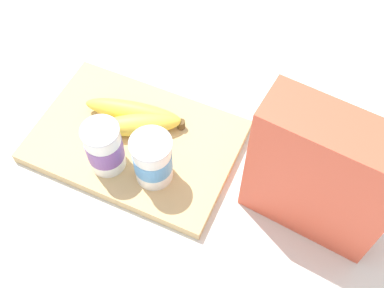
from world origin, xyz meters
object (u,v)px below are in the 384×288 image
(cereal_box, at_px, (321,177))
(cutting_board, at_px, (136,141))
(yogurt_cup_back, at_px, (104,147))
(banana_bunch, at_px, (136,118))
(yogurt_cup_front, at_px, (153,160))

(cereal_box, bearing_deg, cutting_board, -175.05)
(cereal_box, xyz_separation_m, yogurt_cup_back, (0.33, 0.06, -0.05))
(cereal_box, distance_m, banana_bunch, 0.34)
(yogurt_cup_back, height_order, banana_bunch, yogurt_cup_back)
(cereal_box, distance_m, yogurt_cup_front, 0.26)
(cutting_board, relative_size, cereal_box, 1.45)
(yogurt_cup_front, bearing_deg, cereal_box, -169.48)
(yogurt_cup_front, xyz_separation_m, banana_bunch, (0.08, -0.08, -0.03))
(cutting_board, bearing_deg, yogurt_cup_back, 75.36)
(cereal_box, distance_m, yogurt_cup_back, 0.34)
(yogurt_cup_front, distance_m, banana_bunch, 0.11)
(yogurt_cup_back, relative_size, banana_bunch, 0.52)
(cereal_box, relative_size, yogurt_cup_front, 2.51)
(banana_bunch, bearing_deg, yogurt_cup_back, 86.42)
(yogurt_cup_back, bearing_deg, cereal_box, -170.12)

